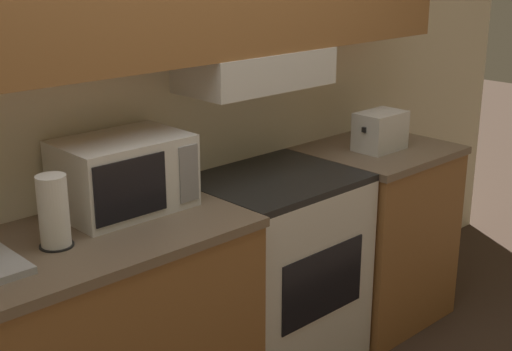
# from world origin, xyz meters

# --- Properties ---
(wall_back) EXTENTS (5.35, 0.38, 2.55)m
(wall_back) POSITION_xyz_m (0.01, -0.07, 1.55)
(wall_back) COLOR beige
(wall_back) RESTS_ON ground_plane
(lower_counter_right_stub) EXTENTS (0.70, 0.63, 0.93)m
(lower_counter_right_stub) POSITION_xyz_m (1.13, -0.31, 0.46)
(lower_counter_right_stub) COLOR #936033
(lower_counter_right_stub) RESTS_ON ground_plane
(stove_range) EXTENTS (0.71, 0.59, 0.93)m
(stove_range) POSITION_xyz_m (0.42, -0.29, 0.46)
(stove_range) COLOR silver
(stove_range) RESTS_ON ground_plane
(microwave) EXTENTS (0.48, 0.33, 0.28)m
(microwave) POSITION_xyz_m (-0.28, -0.18, 1.07)
(microwave) COLOR silver
(microwave) RESTS_ON lower_counter_main
(toaster) EXTENTS (0.26, 0.17, 0.19)m
(toaster) POSITION_xyz_m (1.10, -0.33, 1.02)
(toaster) COLOR silver
(toaster) RESTS_ON lower_counter_right_stub
(paper_towel_roll) EXTENTS (0.12, 0.12, 0.25)m
(paper_towel_roll) POSITION_xyz_m (-0.65, -0.32, 1.05)
(paper_towel_roll) COLOR black
(paper_towel_roll) RESTS_ON lower_counter_main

